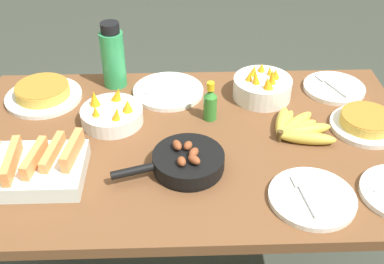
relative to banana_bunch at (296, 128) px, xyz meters
The scene contains 13 objects.
dining_table 0.36m from the banana_bunch, behind, with size 1.42×0.85×0.78m.
banana_bunch is the anchor object (origin of this frame).
melon_tray 0.82m from the banana_bunch, 167.39° to the right, with size 0.34×0.21×0.10m.
skillet 0.38m from the banana_bunch, 155.25° to the right, with size 0.32×0.21×0.08m.
frittata_plate_center 0.23m from the banana_bunch, ahead, with size 0.23×0.23×0.05m.
frittata_plate_side 0.87m from the banana_bunch, 164.58° to the left, with size 0.26×0.26×0.06m.
empty_plate_far_left 0.48m from the banana_bunch, 147.71° to the left, with size 0.25×0.25×0.02m.
empty_plate_far_right 0.30m from the banana_bunch, 93.27° to the right, with size 0.23×0.23×0.02m.
empty_plate_mid_edge 0.32m from the banana_bunch, 53.05° to the left, with size 0.22×0.22×0.02m.
fruit_bowl_mango 0.23m from the banana_bunch, 108.89° to the left, with size 0.20×0.20×0.13m.
fruit_bowl_citrus 0.59m from the banana_bunch, behind, with size 0.20×0.20×0.10m.
water_bottle 0.69m from the banana_bunch, 151.58° to the left, with size 0.08×0.08×0.24m.
hot_sauce_bottle 0.28m from the banana_bunch, 160.65° to the left, with size 0.04×0.04×0.14m.
Camera 1 is at (-0.04, -1.19, 1.69)m, focal length 45.00 mm.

